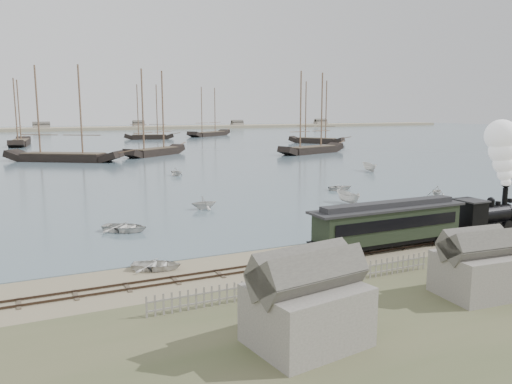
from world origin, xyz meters
name	(u,v)px	position (x,y,z in m)	size (l,w,h in m)	color
ground	(330,249)	(0.00, 0.00, 0.00)	(600.00, 600.00, 0.00)	tan
harbor_water	(80,138)	(0.00, 170.00, 0.03)	(600.00, 336.00, 0.06)	#4D626F
rail_track	(345,255)	(0.00, -2.00, 0.04)	(120.00, 1.80, 0.16)	#34261C
picket_fence_west	(304,290)	(-6.50, -7.00, 0.00)	(19.00, 0.10, 1.20)	slate
shed_left	(306,344)	(-10.00, -13.00, 0.00)	(5.00, 4.00, 4.10)	slate
shed_mid	(474,296)	(2.00, -12.00, 0.00)	(4.00, 3.50, 3.60)	slate
far_spit	(62,131)	(0.00, 250.00, 0.00)	(500.00, 20.00, 1.80)	tan
locomotive	(500,183)	(16.17, -2.00, 4.40)	(7.65, 2.86, 9.54)	black
passenger_coach	(388,223)	(4.00, -2.00, 2.06)	(13.38, 2.58, 3.25)	black
beached_dinghy	(157,265)	(-13.52, 0.68, 0.35)	(3.34, 2.39, 0.69)	silver
rowboat_0	(125,227)	(-13.40, 12.23, 0.48)	(4.08, 2.91, 0.84)	silver
rowboat_1	(204,202)	(-3.67, 18.83, 0.80)	(2.80, 2.42, 1.48)	silver
rowboat_2	(348,197)	(12.41, 14.91, 0.78)	(3.74, 1.41, 1.44)	silver
rowboat_3	(341,187)	(17.43, 23.46, 0.42)	(3.45, 2.47, 0.72)	silver
rowboat_4	(437,191)	(25.20, 13.99, 0.74)	(2.60, 2.24, 1.37)	silver
rowboat_5	(369,167)	(33.95, 38.46, 0.83)	(3.97, 1.49, 1.53)	silver
rowboat_7	(176,171)	(1.67, 47.44, 0.74)	(2.59, 2.24, 1.37)	silver
schooner_2	(61,113)	(-12.96, 80.20, 10.06)	(24.73, 5.71, 20.00)	black
schooner_3	(154,113)	(7.76, 85.10, 10.06)	(18.84, 4.35, 20.00)	black
schooner_4	(312,113)	(44.47, 74.45, 10.06)	(20.78, 4.80, 20.00)	black
schooner_5	(317,112)	(65.89, 106.30, 10.06)	(18.30, 4.22, 20.00)	black
schooner_7	(18,112)	(-20.95, 136.16, 10.06)	(22.42, 5.17, 20.00)	black
schooner_8	(148,112)	(22.22, 151.39, 10.06)	(17.75, 4.10, 20.00)	black
schooner_9	(209,112)	(50.40, 164.09, 10.06)	(25.25, 5.83, 20.00)	black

